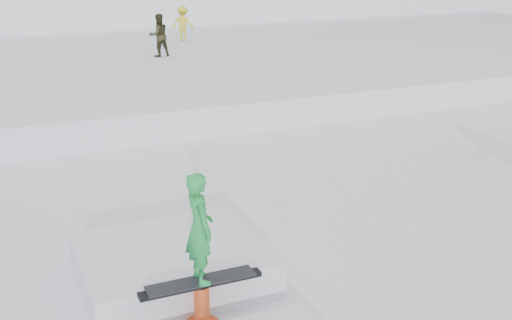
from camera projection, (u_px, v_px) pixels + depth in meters
name	position (u px, v px, depth m)	size (l,w,h in m)	color
ground	(279.00, 273.00, 9.60)	(120.00, 120.00, 0.00)	white
snow_berm	(42.00, 10.00, 35.22)	(60.00, 14.00, 2.40)	white
snow_midrise	(89.00, 67.00, 23.34)	(50.00, 18.00, 0.80)	white
walker_olive	(159.00, 35.00, 22.98)	(0.74, 0.58, 1.52)	#2B2916
walker_ygreen	(183.00, 23.00, 26.81)	(0.92, 0.53, 1.42)	gold
jib_rail_feature	(188.00, 286.00, 8.64)	(2.60, 4.40, 2.11)	white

